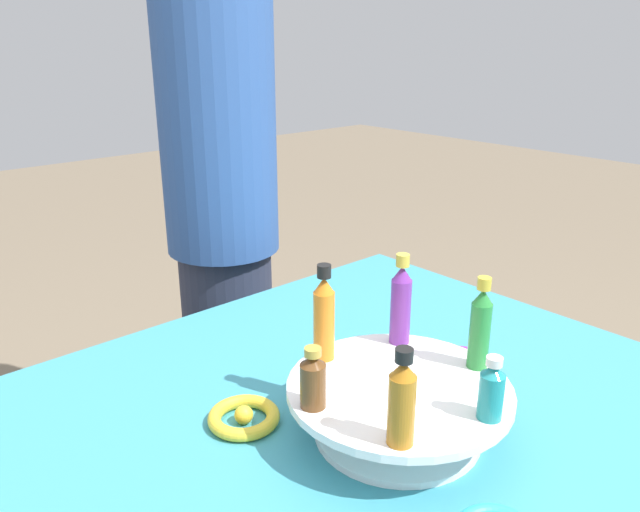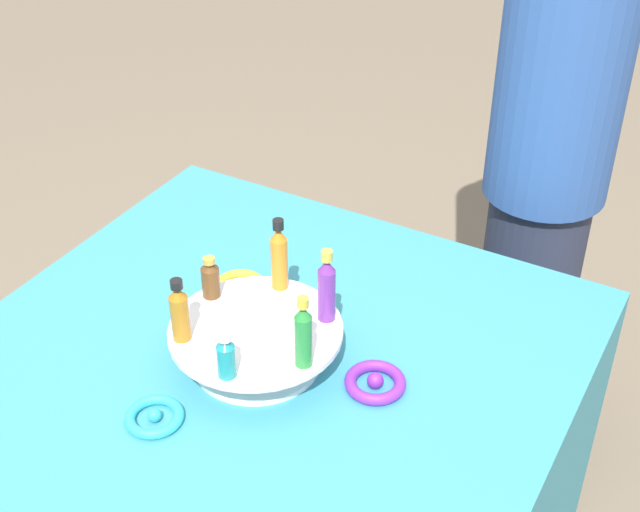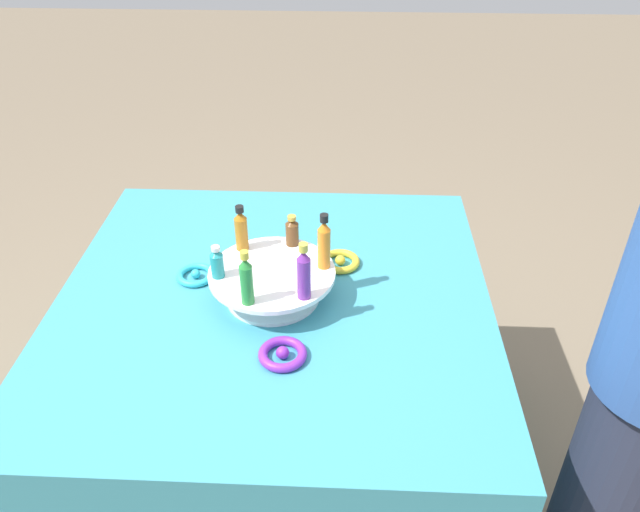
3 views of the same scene
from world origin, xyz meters
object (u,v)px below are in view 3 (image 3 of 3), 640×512
object	(u,v)px
bottle_teal	(217,263)
bottle_orange	(324,243)
bottle_amber	(241,229)
bottle_brown	(292,231)
bottle_purple	(304,273)
ribbon_bow_gold	(340,261)
ribbon_bow_teal	(196,275)
bottle_green	(246,280)
ribbon_bow_purple	(283,354)
display_stand	(272,282)

from	to	relation	value
bottle_teal	bottle_orange	xyz separation A→B (m)	(-0.25, -0.05, 0.03)
bottle_amber	bottle_orange	distance (m)	0.22
bottle_brown	bottle_orange	bearing A→B (deg)	131.65
bottle_purple	ribbon_bow_gold	size ratio (longest dim) A/B	1.38
ribbon_bow_teal	ribbon_bow_gold	distance (m)	0.38
bottle_amber	ribbon_bow_teal	xyz separation A→B (m)	(0.12, 0.03, -0.13)
bottle_teal	ribbon_bow_gold	distance (m)	0.36
bottle_teal	ribbon_bow_teal	distance (m)	0.17
bottle_orange	bottle_amber	bearing A→B (deg)	-18.35
bottle_amber	bottle_green	distance (m)	0.22
bottle_amber	bottle_teal	size ratio (longest dim) A/B	1.46
bottle_brown	ribbon_bow_purple	bearing A→B (deg)	90.70
bottle_orange	ribbon_bow_purple	bearing A→B (deg)	71.45
bottle_green	bottle_orange	distance (m)	0.22
bottle_orange	ribbon_bow_gold	distance (m)	0.19
bottle_teal	ribbon_bow_teal	world-z (taller)	bottle_teal
display_stand	ribbon_bow_purple	world-z (taller)	display_stand
ribbon_bow_purple	bottle_purple	bearing A→B (deg)	-108.76
ribbon_bow_purple	ribbon_bow_teal	bearing A→B (deg)	-48.34
bottle_purple	bottle_amber	bearing A→B (deg)	-48.35
bottle_teal	bottle_amber	bearing A→B (deg)	-108.35
ribbon_bow_teal	ribbon_bow_gold	xyz separation A→B (m)	(-0.37, -0.08, 0.00)
display_stand	bottle_purple	world-z (taller)	bottle_purple
bottle_orange	ribbon_bow_gold	xyz separation A→B (m)	(-0.04, -0.12, -0.14)
ribbon_bow_purple	bottle_orange	bearing A→B (deg)	-108.55
ribbon_bow_purple	display_stand	bearing A→B (deg)	-78.34
bottle_brown	bottle_green	xyz separation A→B (m)	(0.08, 0.24, 0.03)
bottle_amber	bottle_orange	world-z (taller)	bottle_orange
bottle_amber	bottle_orange	xyz separation A→B (m)	(-0.21, 0.07, 0.01)
bottle_green	bottle_purple	bearing A→B (deg)	-168.35
display_stand	bottle_teal	world-z (taller)	bottle_teal
bottle_purple	ribbon_bow_gold	distance (m)	0.29
display_stand	bottle_amber	xyz separation A→B (m)	(0.09, -0.10, 0.09)
bottle_brown	bottle_teal	size ratio (longest dim) A/B	0.99
bottle_amber	ribbon_bow_purple	distance (m)	0.36
bottle_green	ribbon_bow_purple	world-z (taller)	bottle_green
bottle_green	ribbon_bow_gold	size ratio (longest dim) A/B	1.32
bottle_brown	ribbon_bow_gold	xyz separation A→B (m)	(-0.12, -0.02, -0.11)
bottle_teal	ribbon_bow_purple	distance (m)	0.28
bottle_amber	ribbon_bow_teal	size ratio (longest dim) A/B	1.24
bottle_brown	ribbon_bow_purple	xyz separation A→B (m)	(-0.00, 0.34, -0.11)
ribbon_bow_teal	bottle_green	bearing A→B (deg)	131.45
bottle_green	bottle_orange	xyz separation A→B (m)	(-0.17, -0.15, 0.00)
bottle_purple	bottle_teal	bearing A→B (deg)	-18.35
ribbon_bow_gold	display_stand	bearing A→B (deg)	41.66
bottle_teal	bottle_orange	size ratio (longest dim) A/B	0.58
bottle_purple	ribbon_bow_gold	xyz separation A→B (m)	(-0.08, -0.24, -0.14)
display_stand	ribbon_bow_purple	xyz separation A→B (m)	(-0.04, 0.22, -0.04)
bottle_green	bottle_purple	size ratio (longest dim) A/B	0.95
ribbon_bow_gold	ribbon_bow_teal	bearing A→B (deg)	11.66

